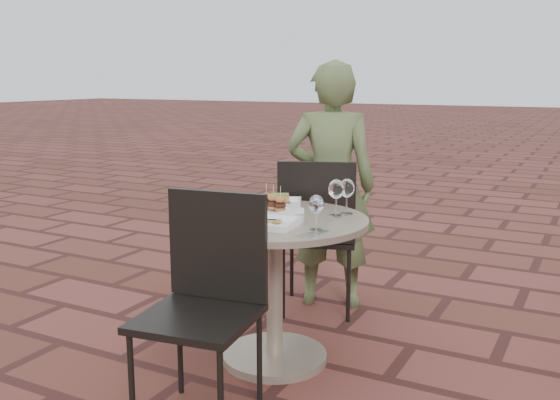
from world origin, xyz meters
The scene contains 13 objects.
ground centered at (0.00, 0.00, 0.00)m, with size 60.00×60.00×0.00m, color brown.
cafe_table centered at (-0.15, -0.07, 0.48)m, with size 0.90×0.90×0.73m.
chair_far centered at (-0.22, 0.61, 0.55)m, with size 0.56×0.56×0.93m.
chair_near centered at (-0.16, -0.62, 0.55)m, with size 0.50×0.50×0.93m.
diner centered at (-0.23, 0.80, 0.75)m, with size 0.54×0.36×1.49m, color #536336.
plate_salmon centered at (-0.27, 0.21, 0.75)m, with size 0.29×0.29×0.06m.
plate_sliders centered at (-0.21, 0.04, 0.76)m, with size 0.29×0.29×0.14m.
plate_tuna centered at (-0.09, -0.21, 0.74)m, with size 0.26×0.26×0.03m.
wine_glass_right centered at (0.13, -0.20, 0.84)m, with size 0.07×0.07×0.16m.
wine_glass_mid centered at (0.13, 0.17, 0.86)m, with size 0.08×0.08×0.18m.
wine_glass_far centered at (0.10, 0.11, 0.86)m, with size 0.08×0.08×0.18m.
steel_ramekin centered at (-0.41, 0.06, 0.75)m, with size 0.06×0.06×0.05m, color silver.
cutlery_set centered at (0.16, -0.26, 0.73)m, with size 0.08×0.18×0.00m, color silver, non-canonical shape.
Camera 1 is at (1.24, -2.62, 1.39)m, focal length 40.00 mm.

